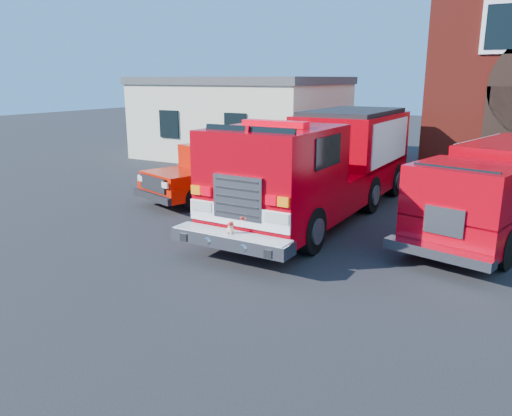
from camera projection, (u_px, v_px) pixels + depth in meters
The scene contains 5 objects.
ground at pixel (279, 246), 13.14m from camera, with size 100.00×100.00×0.00m, color black.
side_building at pixel (244, 116), 27.83m from camera, with size 10.20×8.20×4.35m.
fire_engine at pixel (323, 163), 15.68m from camera, with size 3.08×10.55×3.24m.
pickup_truck at pixel (222, 172), 18.32m from camera, with size 3.90×6.39×1.97m.
secondary_truck at pixel (500, 187), 13.73m from camera, with size 4.03×8.06×2.51m.
Camera 1 is at (5.71, -11.10, 4.29)m, focal length 35.00 mm.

